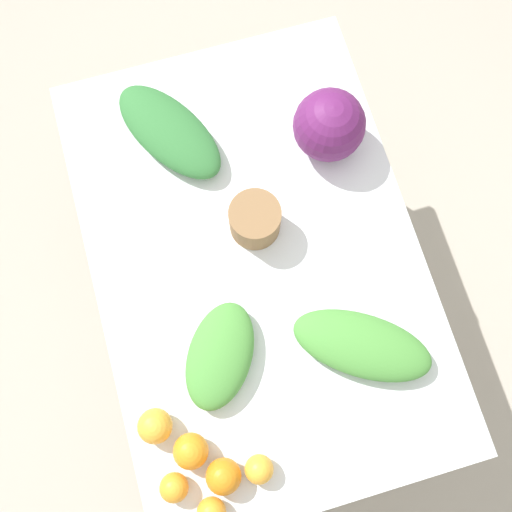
# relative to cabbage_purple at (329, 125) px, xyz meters

# --- Properties ---
(ground_plane) EXTENTS (8.00, 8.00, 0.00)m
(ground_plane) POSITION_rel_cabbage_purple_xyz_m (-0.26, 0.27, -0.81)
(ground_plane) COLOR #B2A899
(dining_table) EXTENTS (1.25, 0.83, 0.72)m
(dining_table) POSITION_rel_cabbage_purple_xyz_m (-0.26, 0.27, -0.20)
(dining_table) COLOR silver
(dining_table) RESTS_ON ground_plane
(cabbage_purple) EXTENTS (0.19, 0.19, 0.19)m
(cabbage_purple) POSITION_rel_cabbage_purple_xyz_m (0.00, 0.00, 0.00)
(cabbage_purple) COLOR #601E5B
(cabbage_purple) RESTS_ON dining_table
(paper_bag) EXTENTS (0.13, 0.13, 0.11)m
(paper_bag) POSITION_rel_cabbage_purple_xyz_m (-0.18, 0.25, -0.04)
(paper_bag) COLOR olive
(paper_bag) RESTS_ON dining_table
(greens_bunch_scallion) EXTENTS (0.38, 0.31, 0.07)m
(greens_bunch_scallion) POSITION_rel_cabbage_purple_xyz_m (0.12, 0.40, -0.06)
(greens_bunch_scallion) COLOR #337538
(greens_bunch_scallion) RESTS_ON dining_table
(greens_bunch_kale) EXTENTS (0.31, 0.27, 0.08)m
(greens_bunch_kale) POSITION_rel_cabbage_purple_xyz_m (-0.48, 0.42, -0.06)
(greens_bunch_kale) COLOR #4C933D
(greens_bunch_kale) RESTS_ON dining_table
(greens_bunch_chard) EXTENTS (0.31, 0.37, 0.07)m
(greens_bunch_chard) POSITION_rel_cabbage_purple_xyz_m (-0.55, 0.09, -0.06)
(greens_bunch_chard) COLOR #4C933D
(greens_bunch_chard) RESTS_ON dining_table
(orange_0) EXTENTS (0.08, 0.08, 0.08)m
(orange_0) POSITION_rel_cabbage_purple_xyz_m (-0.67, 0.54, -0.05)
(orange_0) COLOR orange
(orange_0) RESTS_ON dining_table
(orange_1) EXTENTS (0.08, 0.08, 0.08)m
(orange_1) POSITION_rel_cabbage_purple_xyz_m (-0.74, 0.48, -0.05)
(orange_1) COLOR orange
(orange_1) RESTS_ON dining_table
(orange_2) EXTENTS (0.07, 0.07, 0.07)m
(orange_2) POSITION_rel_cabbage_purple_xyz_m (-0.81, 0.53, -0.06)
(orange_2) COLOR orange
(orange_2) RESTS_ON dining_table
(orange_3) EXTENTS (0.08, 0.08, 0.08)m
(orange_3) POSITION_rel_cabbage_purple_xyz_m (-0.59, 0.61, -0.05)
(orange_3) COLOR #F9A833
(orange_3) RESTS_ON dining_table
(orange_4) EXTENTS (0.07, 0.07, 0.07)m
(orange_4) POSITION_rel_cabbage_purple_xyz_m (-0.75, 0.40, -0.06)
(orange_4) COLOR #F9A833
(orange_4) RESTS_ON dining_table
(orange_5) EXTENTS (0.07, 0.07, 0.07)m
(orange_5) POSITION_rel_cabbage_purple_xyz_m (-0.73, 0.60, -0.06)
(orange_5) COLOR orange
(orange_5) RESTS_ON dining_table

